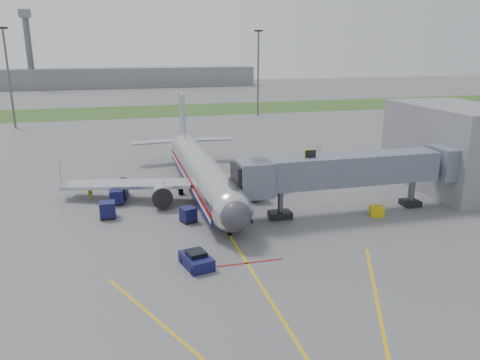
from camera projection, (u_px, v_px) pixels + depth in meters
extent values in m
plane|color=#565659|center=(235.00, 244.00, 41.12)|extent=(400.00, 400.00, 0.00)
cube|color=#2D4C1E|center=(152.00, 111.00, 124.71)|extent=(300.00, 25.00, 0.01)
cube|color=gold|center=(241.00, 253.00, 39.26)|extent=(0.25, 50.00, 0.01)
cube|color=maroon|center=(247.00, 263.00, 37.41)|extent=(6.00, 0.25, 0.01)
cube|color=gold|center=(193.00, 351.00, 26.64)|extent=(9.52, 20.04, 0.01)
cube|color=gold|center=(381.00, 320.00, 29.60)|extent=(9.52, 20.04, 0.01)
cylinder|color=silver|center=(203.00, 171.00, 54.31)|extent=(3.80, 28.00, 3.80)
sphere|color=silver|center=(232.00, 211.00, 41.31)|extent=(3.80, 3.80, 3.80)
sphere|color=#38383D|center=(236.00, 216.00, 40.10)|extent=(2.74, 2.74, 2.74)
cube|color=black|center=(233.00, 207.00, 40.78)|extent=(2.20, 1.20, 0.55)
cone|color=silver|center=(183.00, 144.00, 69.63)|extent=(3.80, 5.00, 3.80)
cube|color=#B7BAC1|center=(182.00, 117.00, 68.07)|extent=(0.35, 4.20, 7.00)
cube|color=#B7BAC1|center=(129.00, 184.00, 52.46)|extent=(15.10, 8.59, 1.13)
cube|color=#B7BAC1|center=(272.00, 174.00, 56.66)|extent=(15.10, 8.59, 1.13)
cylinder|color=silver|center=(161.00, 194.00, 50.61)|extent=(2.10, 3.60, 2.10)
cylinder|color=silver|center=(253.00, 186.00, 53.18)|extent=(2.10, 3.60, 2.10)
cube|color=maroon|center=(219.00, 173.00, 54.88)|extent=(0.05, 28.00, 0.45)
cube|color=navy|center=(219.00, 181.00, 55.13)|extent=(0.05, 28.00, 0.35)
cylinder|color=black|center=(229.00, 232.00, 42.90)|extent=(0.28, 0.70, 0.70)
cylinder|color=black|center=(181.00, 190.00, 54.75)|extent=(0.50, 1.00, 1.00)
cylinder|color=black|center=(224.00, 187.00, 56.04)|extent=(0.50, 1.00, 1.00)
cube|color=slate|center=(346.00, 169.00, 47.71)|extent=(20.00, 3.00, 3.00)
cube|color=slate|center=(254.00, 178.00, 45.34)|extent=(3.20, 3.60, 3.40)
cube|color=black|center=(242.00, 179.00, 45.05)|extent=(1.60, 3.00, 2.80)
cube|color=gold|center=(310.00, 155.00, 46.22)|extent=(1.20, 0.15, 1.00)
cylinder|color=#595B60|center=(280.00, 203.00, 46.82)|extent=(0.56, 0.56, 3.10)
cube|color=black|center=(280.00, 215.00, 47.15)|extent=(2.20, 1.60, 0.70)
cylinder|color=#595B60|center=(411.00, 192.00, 50.52)|extent=(0.70, 0.70, 3.10)
cube|color=black|center=(410.00, 203.00, 50.87)|extent=(1.80, 1.80, 0.60)
cube|color=slate|center=(446.00, 162.00, 50.67)|extent=(3.00, 4.00, 3.40)
cube|color=slate|center=(455.00, 147.00, 56.44)|extent=(10.00, 16.00, 10.00)
cylinder|color=#595B60|center=(9.00, 80.00, 95.97)|extent=(0.44, 0.44, 20.00)
cube|color=black|center=(2.00, 28.00, 93.15)|extent=(2.00, 0.40, 0.40)
cylinder|color=#595B60|center=(258.00, 75.00, 114.19)|extent=(0.44, 0.44, 20.00)
cube|color=black|center=(259.00, 31.00, 111.38)|extent=(2.00, 0.40, 0.40)
cube|color=slate|center=(112.00, 77.00, 195.45)|extent=(120.00, 14.00, 8.00)
cylinder|color=#595B60|center=(29.00, 53.00, 180.63)|extent=(2.40, 2.40, 28.00)
cube|color=slate|center=(25.00, 14.00, 176.63)|extent=(4.00, 4.00, 3.00)
cube|color=#0C1035|center=(196.00, 261.00, 36.75)|extent=(2.55, 3.43, 0.94)
cube|color=black|center=(196.00, 254.00, 36.59)|extent=(1.65, 1.65, 0.43)
cylinder|color=black|center=(193.00, 270.00, 35.50)|extent=(0.34, 0.71, 0.68)
cylinder|color=black|center=(211.00, 266.00, 36.20)|extent=(0.34, 0.71, 0.68)
cylinder|color=black|center=(182.00, 259.00, 37.38)|extent=(0.34, 0.71, 0.68)
cylinder|color=black|center=(200.00, 255.00, 38.08)|extent=(0.34, 0.71, 0.68)
cube|color=#0C1035|center=(188.00, 214.00, 45.98)|extent=(1.72, 1.72, 1.33)
cube|color=black|center=(188.00, 220.00, 46.17)|extent=(1.78, 1.78, 0.10)
cylinder|color=black|center=(186.00, 223.00, 45.49)|extent=(0.26, 0.29, 0.24)
cylinder|color=black|center=(196.00, 221.00, 46.07)|extent=(0.26, 0.29, 0.24)
cylinder|color=black|center=(181.00, 220.00, 46.29)|extent=(0.26, 0.29, 0.24)
cylinder|color=black|center=(190.00, 218.00, 46.87)|extent=(0.26, 0.29, 0.24)
cube|color=#0C1035|center=(108.00, 209.00, 47.00)|extent=(1.53, 1.53, 1.52)
cube|color=black|center=(108.00, 216.00, 47.21)|extent=(1.58, 1.58, 0.12)
cylinder|color=black|center=(102.00, 219.00, 46.53)|extent=(0.22, 0.28, 0.27)
cylinder|color=black|center=(114.00, 218.00, 46.82)|extent=(0.22, 0.28, 0.27)
cylinder|color=black|center=(102.00, 215.00, 47.62)|extent=(0.22, 0.28, 0.27)
cylinder|color=black|center=(114.00, 214.00, 47.92)|extent=(0.22, 0.28, 0.27)
cube|color=#0C1035|center=(116.00, 196.00, 51.08)|extent=(1.51, 1.51, 1.47)
cube|color=black|center=(117.00, 203.00, 51.28)|extent=(1.56, 1.56, 0.11)
cylinder|color=black|center=(112.00, 205.00, 50.61)|extent=(0.22, 0.27, 0.27)
cylinder|color=black|center=(122.00, 204.00, 50.92)|extent=(0.22, 0.27, 0.27)
cylinder|color=black|center=(111.00, 202.00, 51.66)|extent=(0.22, 0.27, 0.27)
cylinder|color=black|center=(122.00, 201.00, 51.97)|extent=(0.22, 0.27, 0.27)
cube|color=#0C1035|center=(122.00, 194.00, 53.58)|extent=(1.62, 3.21, 0.77)
cube|color=black|center=(122.00, 186.00, 53.77)|extent=(1.25, 3.51, 1.20)
cylinder|color=black|center=(117.00, 198.00, 52.52)|extent=(0.25, 0.50, 0.48)
cylinder|color=black|center=(125.00, 198.00, 52.61)|extent=(0.25, 0.50, 0.48)
cylinder|color=black|center=(119.00, 193.00, 54.63)|extent=(0.25, 0.50, 0.48)
cylinder|color=black|center=(127.00, 192.00, 54.73)|extent=(0.25, 0.50, 0.48)
cube|color=gold|center=(377.00, 211.00, 47.64)|extent=(1.51, 1.16, 1.08)
cylinder|color=black|center=(372.00, 215.00, 47.73)|extent=(0.23, 0.30, 0.27)
cylinder|color=black|center=(381.00, 215.00, 47.77)|extent=(0.23, 0.30, 0.27)
imported|color=#BED419|center=(90.00, 190.00, 53.29)|extent=(0.80, 0.74, 1.82)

